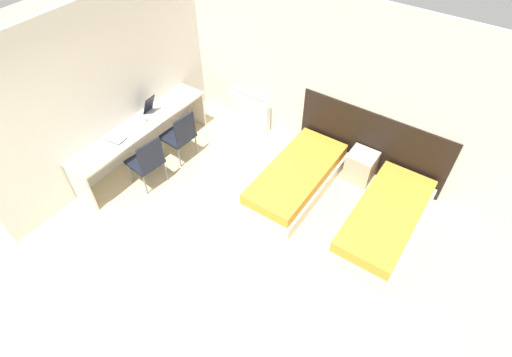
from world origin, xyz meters
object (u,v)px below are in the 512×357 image
Objects in this scene: bed_near_window at (296,179)px; laptop at (153,111)px; bed_near_door at (385,220)px; chair_near_laptop at (180,134)px; nightstand at (361,166)px; chair_near_notebook at (147,160)px.

laptop is (-2.46, -0.51, 0.59)m from bed_near_window.
laptop is at bearing -172.58° from bed_near_door.
chair_near_laptop is at bearing -166.67° from bed_near_window.
nightstand is (-0.73, 0.78, 0.05)m from bed_near_door.
bed_near_door is 3.99m from laptop.
chair_near_laptop reaches higher than bed_near_door.
chair_near_notebook is at bearing -148.09° from bed_near_window.
bed_near_door is at bearing 26.43° from chair_near_notebook.
chair_near_laptop reaches higher than nightstand.
bed_near_window is at bearing 180.00° from bed_near_door.
chair_near_laptop is 2.66× the size of laptop.
bed_near_door is at bearing 10.63° from chair_near_laptop.
laptop reaches higher than bed_near_door.
nightstand is 3.47m from laptop.
bed_near_window is 5.69× the size of laptop.
laptop is (-3.91, -0.51, 0.59)m from bed_near_door.
bed_near_door is at bearing 0.00° from bed_near_window.
nightstand is at bearing 46.99° from bed_near_window.
bed_near_window is at bearing 38.67° from chair_near_notebook.
bed_near_window is 2.14× the size of chair_near_notebook.
nightstand is 0.55× the size of chair_near_notebook.
bed_near_window is 2.04m from chair_near_laptop.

